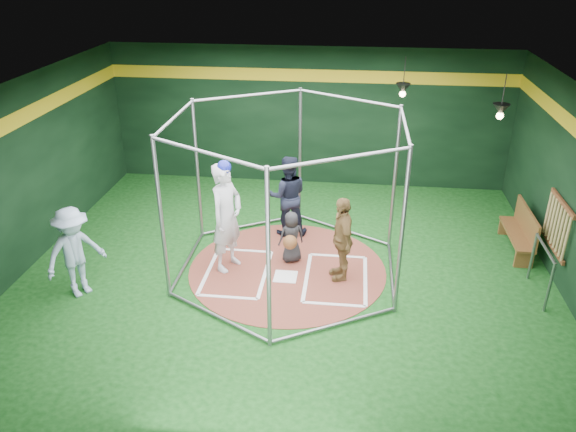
# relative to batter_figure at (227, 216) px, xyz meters

# --- Properties ---
(room_shell) EXTENTS (10.10, 9.10, 3.53)m
(room_shell) POSITION_rel_batter_figure_xyz_m (1.14, 0.06, 0.66)
(room_shell) COLOR #0C380E
(room_shell) RESTS_ON ground
(clay_disc) EXTENTS (3.80, 3.80, 0.01)m
(clay_disc) POSITION_rel_batter_figure_xyz_m (1.14, 0.05, -1.09)
(clay_disc) COLOR brown
(clay_disc) RESTS_ON ground
(home_plate) EXTENTS (0.43, 0.43, 0.01)m
(home_plate) POSITION_rel_batter_figure_xyz_m (1.14, -0.25, -1.08)
(home_plate) COLOR white
(home_plate) RESTS_ON clay_disc
(batter_box_left) EXTENTS (1.17, 1.77, 0.01)m
(batter_box_left) POSITION_rel_batter_figure_xyz_m (0.19, -0.20, -1.08)
(batter_box_left) COLOR white
(batter_box_left) RESTS_ON clay_disc
(batter_box_right) EXTENTS (1.17, 1.77, 0.01)m
(batter_box_right) POSITION_rel_batter_figure_xyz_m (2.09, -0.20, -1.08)
(batter_box_right) COLOR white
(batter_box_right) RESTS_ON clay_disc
(batting_cage) EXTENTS (4.05, 4.67, 3.00)m
(batting_cage) POSITION_rel_batter_figure_xyz_m (1.14, 0.05, 0.40)
(batting_cage) COLOR gray
(batting_cage) RESTS_ON ground
(bat_rack) EXTENTS (0.07, 1.25, 0.98)m
(bat_rack) POSITION_rel_batter_figure_xyz_m (6.07, 0.45, -0.05)
(bat_rack) COLOR brown
(bat_rack) RESTS_ON room_shell
(pendant_lamp_near) EXTENTS (0.34, 0.34, 0.90)m
(pendant_lamp_near) POSITION_rel_batter_figure_xyz_m (3.34, 3.65, 1.64)
(pendant_lamp_near) COLOR black
(pendant_lamp_near) RESTS_ON room_shell
(pendant_lamp_far) EXTENTS (0.34, 0.34, 0.90)m
(pendant_lamp_far) POSITION_rel_batter_figure_xyz_m (5.14, 2.05, 1.64)
(pendant_lamp_far) COLOR black
(pendant_lamp_far) RESTS_ON room_shell
(batter_figure) EXTENTS (0.78, 0.92, 2.20)m
(batter_figure) POSITION_rel_batter_figure_xyz_m (0.00, 0.00, 0.00)
(batter_figure) COLOR silver
(batter_figure) RESTS_ON clay_disc
(visitor_leopard) EXTENTS (0.63, 1.03, 1.63)m
(visitor_leopard) POSITION_rel_batter_figure_xyz_m (2.17, -0.12, -0.27)
(visitor_leopard) COLOR #9E7A43
(visitor_leopard) RESTS_ON clay_disc
(catcher_figure) EXTENTS (0.60, 0.65, 1.05)m
(catcher_figure) POSITION_rel_batter_figure_xyz_m (1.18, 0.36, -0.56)
(catcher_figure) COLOR black
(catcher_figure) RESTS_ON clay_disc
(umpire) EXTENTS (0.96, 0.80, 1.76)m
(umpire) POSITION_rel_batter_figure_xyz_m (0.96, 1.54, -0.20)
(umpire) COLOR black
(umpire) RESTS_ON clay_disc
(bystander_blue) EXTENTS (1.15, 1.25, 1.69)m
(bystander_blue) POSITION_rel_batter_figure_xyz_m (-2.45, -1.21, -0.25)
(bystander_blue) COLOR #99B0CA
(bystander_blue) RESTS_ON ground
(dugout_bench) EXTENTS (0.37, 1.57, 0.91)m
(dugout_bench) POSITION_rel_batter_figure_xyz_m (5.76, 1.36, -0.63)
(dugout_bench) COLOR brown
(dugout_bench) RESTS_ON ground
(steel_railing) EXTENTS (0.05, 1.11, 0.96)m
(steel_railing) POSITION_rel_batter_figure_xyz_m (5.69, -0.26, -0.46)
(steel_railing) COLOR gray
(steel_railing) RESTS_ON ground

